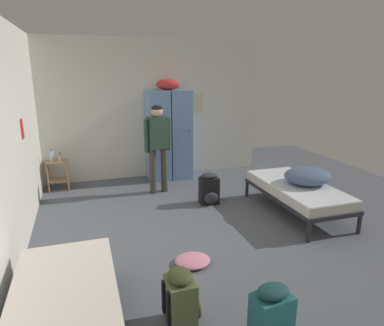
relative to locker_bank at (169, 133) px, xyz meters
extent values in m
plane|color=#565B66|center=(-0.24, -2.61, -0.97)|extent=(9.26, 9.26, 0.00)
cube|color=silver|center=(-0.24, 0.31, 0.47)|extent=(4.69, 0.06, 2.87)
cube|color=silver|center=(-2.55, -2.61, 0.47)|extent=(0.06, 5.79, 2.87)
cube|color=beige|center=(0.58, 0.28, 0.58)|extent=(0.55, 0.01, 0.40)
cube|color=red|center=(-2.52, -1.60, 0.48)|extent=(0.01, 0.20, 0.28)
cube|color=#6B93C6|center=(-0.23, 0.00, -0.04)|extent=(0.44, 0.52, 1.85)
cylinder|color=black|center=(-0.11, -0.27, 0.08)|extent=(0.02, 0.03, 0.02)
cube|color=#6B93C6|center=(0.23, 0.00, -0.04)|extent=(0.44, 0.52, 1.85)
cylinder|color=black|center=(0.35, -0.27, 0.08)|extent=(0.02, 0.03, 0.02)
ellipsoid|color=red|center=(0.00, 0.00, 0.99)|extent=(0.48, 0.36, 0.22)
cylinder|color=#99704C|center=(-2.40, -0.21, -0.69)|extent=(0.03, 0.03, 0.55)
cylinder|color=#99704C|center=(-2.05, -0.21, -0.69)|extent=(0.03, 0.03, 0.55)
cylinder|color=#99704C|center=(-2.40, 0.06, -0.69)|extent=(0.03, 0.03, 0.55)
cylinder|color=#99704C|center=(-2.05, 0.06, -0.69)|extent=(0.03, 0.03, 0.55)
cube|color=#99704C|center=(-2.22, -0.08, -0.78)|extent=(0.38, 0.30, 0.02)
cube|color=#99704C|center=(-2.22, -0.08, -0.41)|extent=(0.38, 0.30, 0.02)
cylinder|color=#28282D|center=(-2.39, -3.37, -0.83)|extent=(0.06, 0.06, 0.28)
cylinder|color=#28282D|center=(-1.55, -3.37, -0.83)|extent=(0.06, 0.06, 0.28)
cube|color=#28282D|center=(-1.97, -4.29, -0.66)|extent=(0.90, 1.90, 0.06)
cube|color=silver|center=(-1.97, -4.29, -0.56)|extent=(0.87, 1.84, 0.14)
cube|color=silver|center=(-1.97, -4.29, -0.48)|extent=(0.86, 1.82, 0.01)
cylinder|color=#28282D|center=(1.91, -1.52, -0.83)|extent=(0.06, 0.06, 0.28)
cylinder|color=#28282D|center=(1.07, -1.52, -0.83)|extent=(0.06, 0.06, 0.28)
cylinder|color=#28282D|center=(1.91, -3.36, -0.83)|extent=(0.06, 0.06, 0.28)
cylinder|color=#28282D|center=(1.07, -3.36, -0.83)|extent=(0.06, 0.06, 0.28)
cube|color=#28282D|center=(1.49, -2.44, -0.66)|extent=(0.90, 1.90, 0.06)
cube|color=silver|center=(1.49, -2.44, -0.56)|extent=(0.87, 1.84, 0.14)
cube|color=silver|center=(1.49, -2.44, -0.48)|extent=(0.86, 1.82, 0.01)
ellipsoid|color=slate|center=(1.64, -2.48, -0.35)|extent=(0.75, 0.66, 0.26)
cylinder|color=#3D3833|center=(-0.30, -0.79, -0.54)|extent=(0.12, 0.12, 0.85)
cylinder|color=#3D3833|center=(-0.52, -0.83, -0.54)|extent=(0.12, 0.12, 0.85)
cube|color=#284233|center=(-0.41, -0.81, 0.17)|extent=(0.38, 0.26, 0.58)
cylinder|color=#284233|center=(-0.20, -0.78, 0.13)|extent=(0.08, 0.08, 0.60)
cylinder|color=#284233|center=(-0.63, -0.85, 0.13)|extent=(0.08, 0.08, 0.60)
sphere|color=#DBAD89|center=(-0.41, -0.81, 0.56)|extent=(0.21, 0.21, 0.21)
ellipsoid|color=black|center=(-0.41, -0.81, 0.61)|extent=(0.20, 0.20, 0.11)
cylinder|color=#B2DBEA|center=(-2.30, -0.06, -0.30)|extent=(0.07, 0.07, 0.19)
cylinder|color=#2666B2|center=(-2.30, -0.06, -0.19)|extent=(0.04, 0.04, 0.03)
cylinder|color=beige|center=(-2.15, -0.12, -0.33)|extent=(0.06, 0.06, 0.13)
cylinder|color=black|center=(-2.15, -0.12, -0.25)|extent=(0.03, 0.03, 0.03)
cube|color=#23666B|center=(-0.32, -4.78, -0.74)|extent=(0.34, 0.27, 0.46)
ellipsoid|color=#193D42|center=(-0.32, -4.78, -0.47)|extent=(0.31, 0.25, 0.10)
cube|color=black|center=(-0.43, -4.66, -0.72)|extent=(0.05, 0.03, 0.32)
cube|color=black|center=(-0.25, -4.64, -0.72)|extent=(0.05, 0.03, 0.32)
cube|color=#566038|center=(-0.99, -4.33, -0.74)|extent=(0.25, 0.32, 0.46)
ellipsoid|color=#383D23|center=(-0.84, -4.33, -0.82)|extent=(0.08, 0.24, 0.20)
ellipsoid|color=#383D23|center=(-0.99, -4.33, -0.47)|extent=(0.22, 0.29, 0.10)
cube|color=black|center=(-1.13, -4.42, -0.72)|extent=(0.02, 0.05, 0.32)
cube|color=black|center=(-1.13, -4.24, -0.72)|extent=(0.02, 0.05, 0.32)
cube|color=black|center=(0.29, -1.63, -0.74)|extent=(0.34, 0.27, 0.46)
ellipsoid|color=#2D2D33|center=(0.28, -1.78, -0.82)|extent=(0.25, 0.10, 0.20)
ellipsoid|color=#2D2D33|center=(0.29, -1.63, -0.47)|extent=(0.31, 0.24, 0.10)
cube|color=black|center=(0.22, -1.49, -0.72)|extent=(0.05, 0.03, 0.32)
cube|color=black|center=(0.39, -1.50, -0.72)|extent=(0.05, 0.03, 0.32)
ellipsoid|color=pink|center=(-0.58, -3.40, -0.93)|extent=(0.43, 0.39, 0.09)
camera|label=1|loc=(-1.72, -6.94, 1.31)|focal=32.55mm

